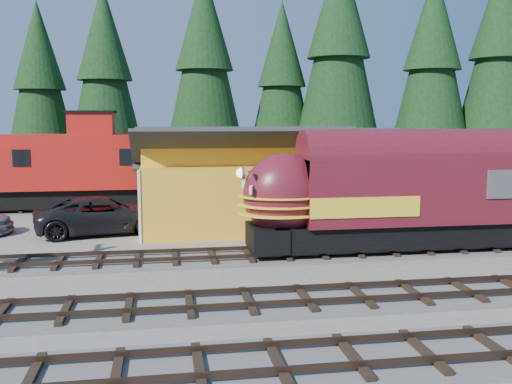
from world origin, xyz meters
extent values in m
plane|color=#6B665B|center=(0.00, 0.00, 0.00)|extent=(120.00, 120.00, 0.00)
cube|color=#4C4947|center=(10.00, 4.00, 0.04)|extent=(68.00, 3.20, 0.08)
cube|color=#38281E|center=(10.00, 4.72, 0.25)|extent=(68.00, 0.08, 0.16)
cube|color=#4C4947|center=(-10.00, 18.00, 0.04)|extent=(32.00, 3.20, 0.08)
cube|color=#38281E|center=(-10.00, 17.28, 0.25)|extent=(32.00, 0.08, 0.16)
cube|color=#38281E|center=(-10.00, 18.72, 0.25)|extent=(32.00, 0.08, 0.16)
cube|color=orange|center=(0.00, 10.50, 1.70)|extent=(12.00, 6.00, 3.40)
cube|color=yellow|center=(0.00, 10.50, 4.12)|extent=(11.88, 3.30, 1.44)
cube|color=white|center=(-6.04, 9.50, 2.20)|extent=(0.06, 2.40, 0.60)
cone|color=black|center=(-13.83, 26.31, 8.54)|extent=(5.21, 5.21, 11.87)
cone|color=black|center=(-9.09, 26.22, 9.34)|extent=(5.70, 5.70, 12.98)
cone|color=black|center=(-1.53, 26.87, 10.30)|extent=(6.29, 6.29, 14.32)
cone|color=black|center=(4.96, 28.15, 9.08)|extent=(5.54, 5.54, 12.63)
cone|color=black|center=(9.11, 26.00, 11.42)|extent=(6.97, 6.97, 15.87)
cone|color=black|center=(16.84, 25.45, 10.48)|extent=(6.39, 6.39, 14.56)
cone|color=black|center=(22.36, 24.60, 11.45)|extent=(6.98, 6.98, 15.91)
cube|color=black|center=(5.95, 4.00, 0.83)|extent=(13.01, 2.33, 1.00)
cube|color=#59141E|center=(6.68, 4.00, 2.70)|extent=(11.87, 2.74, 2.74)
ellipsoid|color=#59141E|center=(0.02, 4.00, 2.61)|extent=(3.47, 2.68, 3.38)
cube|color=#38383A|center=(10.06, 4.00, 3.02)|extent=(3.65, 2.80, 1.19)
sphere|color=white|center=(-1.79, 4.00, 3.53)|extent=(0.40, 0.40, 0.40)
cube|color=black|center=(-10.32, 18.00, 0.89)|extent=(9.99, 2.58, 1.11)
cube|color=#B11712|center=(-10.32, 18.00, 3.11)|extent=(11.10, 3.22, 3.33)
cube|color=#B11712|center=(-9.21, 18.00, 5.44)|extent=(2.66, 2.44, 1.33)
imported|color=black|center=(-7.88, 10.23, 0.92)|extent=(7.13, 4.34, 1.85)
camera|label=1|loc=(-4.90, -18.77, 5.65)|focal=40.00mm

